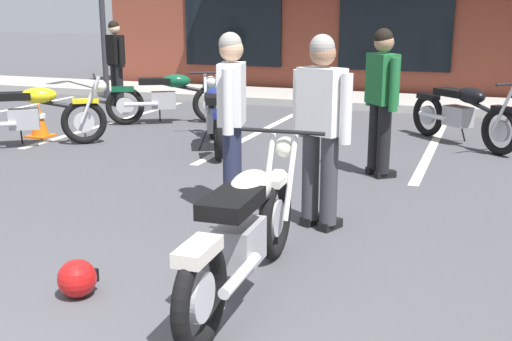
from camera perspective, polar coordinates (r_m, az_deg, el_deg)
name	(u,v)px	position (r m, az deg, el deg)	size (l,w,h in m)	color
ground_plane	(252,211)	(6.01, -0.40, -3.71)	(80.00, 80.00, 0.00)	#47474C
sidewalk_kerb	(383,101)	(13.07, 11.49, 6.17)	(22.00, 1.80, 0.14)	#A8A59E
brick_storefront_building	(413,15)	(16.79, 14.04, 13.57)	(14.02, 6.58, 3.51)	brown
painted_stall_lines	(343,137)	(9.59, 7.91, 3.03)	(13.45, 4.80, 0.01)	silver
motorcycle_foreground_classic	(245,230)	(4.14, -0.99, -5.39)	(0.66, 2.11, 0.98)	black
motorcycle_black_cruiser	(215,115)	(8.69, -3.74, 5.04)	(1.24, 1.93, 0.98)	black
motorcycle_silver_naked	(32,114)	(9.30, -19.71, 4.84)	(1.80, 1.47, 0.98)	black
motorcycle_blue_standard	(170,96)	(10.70, -7.84, 6.69)	(1.89, 1.30, 0.98)	black
motorcycle_green_cafe_racer	(463,113)	(9.33, 18.31, 4.99)	(1.66, 1.64, 0.98)	black
person_in_black_shirt	(382,94)	(7.23, 11.33, 6.83)	(0.46, 0.52, 1.68)	black
person_in_shorts_foreground	(116,58)	(12.82, -12.61, 9.92)	(0.57, 0.41, 1.68)	black
person_by_back_row	(232,112)	(5.80, -2.19, 5.31)	(0.35, 0.61, 1.68)	black
person_near_building	(321,121)	(5.35, 5.93, 4.48)	(0.59, 0.38, 1.68)	black
helmet_on_pavement	(77,278)	(4.40, -15.92, -9.40)	(0.26, 0.26, 0.26)	#B71414
traffic_cone	(39,120)	(10.04, -19.09, 4.36)	(0.34, 0.34, 0.53)	orange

